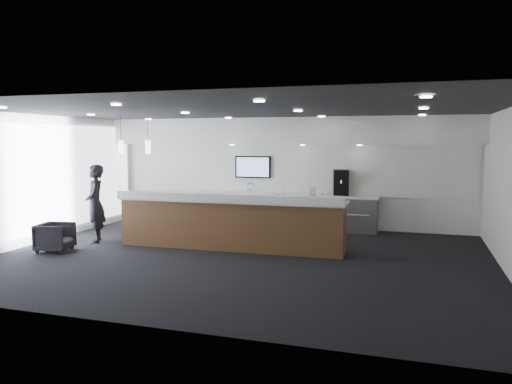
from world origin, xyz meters
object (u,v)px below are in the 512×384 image
(coffee_machine, at_px, (341,183))
(lounge_guest, at_px, (95,204))
(service_counter, at_px, (230,223))
(armchair, at_px, (55,237))

(coffee_machine, distance_m, lounge_guest, 6.23)
(coffee_machine, bearing_deg, lounge_guest, -160.46)
(service_counter, relative_size, armchair, 7.48)
(service_counter, height_order, armchair, service_counter)
(coffee_machine, height_order, armchair, coffee_machine)
(armchair, xyz_separation_m, lounge_guest, (0.24, 1.13, 0.61))
(armchair, height_order, lounge_guest, lounge_guest)
(service_counter, bearing_deg, coffee_machine, 55.11)
(service_counter, bearing_deg, armchair, -158.97)
(armchair, bearing_deg, service_counter, -79.75)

